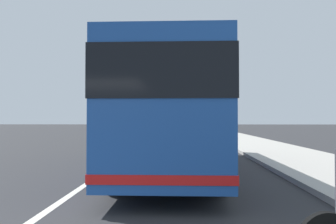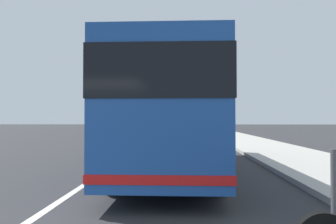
% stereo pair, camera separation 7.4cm
% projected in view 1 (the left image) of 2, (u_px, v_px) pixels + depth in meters
% --- Properties ---
extents(sidewalk_curb, '(110.00, 3.60, 0.14)m').
position_uv_depth(sidewalk_curb, '(313.00, 163.00, 11.61)').
color(sidewalk_curb, '#B2ADA3').
rests_on(sidewalk_curb, ground).
extents(lane_divider_line, '(110.00, 0.16, 0.01)m').
position_uv_depth(lane_divider_line, '(115.00, 164.00, 11.86)').
color(lane_divider_line, silver).
rests_on(lane_divider_line, ground).
extents(coach_bus, '(10.41, 2.57, 3.15)m').
position_uv_depth(coach_bus, '(172.00, 111.00, 10.59)').
color(coach_bus, '#1E4C9E').
rests_on(coach_bus, ground).
extents(car_side_street, '(4.58, 2.00, 1.54)m').
position_uv_depth(car_side_street, '(180.00, 126.00, 47.43)').
color(car_side_street, navy).
rests_on(car_side_street, ground).
extents(car_far_distant, '(4.60, 2.16, 1.49)m').
position_uv_depth(car_far_distant, '(181.00, 126.00, 42.22)').
color(car_far_distant, black).
rests_on(car_far_distant, ground).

